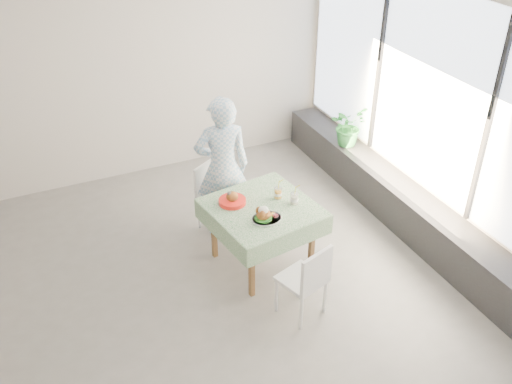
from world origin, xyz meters
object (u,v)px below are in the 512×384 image
chair_far (217,208)px  chair_near (302,292)px  cafe_table (262,228)px  diner (222,168)px  potted_plant (348,126)px  main_dish (265,216)px  juice_cup_orange (278,193)px

chair_far → chair_near: (0.21, -1.72, 0.01)m
cafe_table → diner: size_ratio=0.69×
diner → potted_plant: (1.97, 0.47, -0.08)m
chair_near → diner: size_ratio=0.49×
chair_near → potted_plant: size_ratio=1.55×
chair_far → chair_near: size_ratio=0.97×
chair_near → main_dish: size_ratio=2.65×
chair_far → potted_plant: (2.01, 0.36, 0.52)m
main_dish → potted_plant: size_ratio=0.58×
main_dish → potted_plant: (1.91, 1.45, -0.03)m
chair_far → main_dish: bearing=-84.4°
juice_cup_orange → cafe_table: bearing=-159.4°
chair_far → chair_near: chair_near is taller
cafe_table → chair_far: chair_far is taller
cafe_table → chair_far: 0.90m
diner → cafe_table: bearing=112.5°
chair_near → diner: diner is taller
chair_near → potted_plant: potted_plant is taller
juice_cup_orange → chair_near: bearing=-101.9°
chair_far → potted_plant: 2.11m
cafe_table → potted_plant: potted_plant is taller
diner → chair_near: bearing=107.6°
juice_cup_orange → potted_plant: bearing=35.3°
main_dish → juice_cup_orange: bearing=45.9°
juice_cup_orange → potted_plant: size_ratio=0.46×
cafe_table → juice_cup_orange: (0.22, 0.08, 0.34)m
chair_near → main_dish: main_dish is taller
diner → potted_plant: size_ratio=3.19×
chair_near → cafe_table: bearing=91.5°
chair_near → chair_far: bearing=96.9°
potted_plant → diner: bearing=-166.5°
chair_far → diner: size_ratio=0.47×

